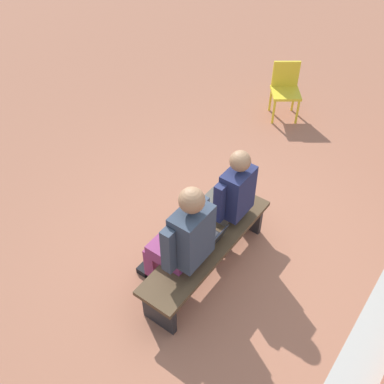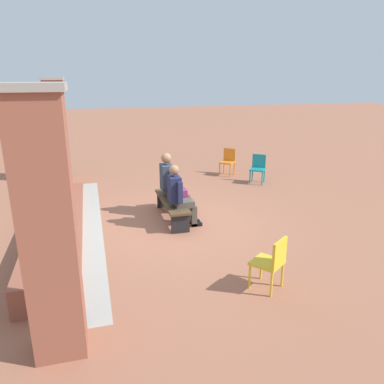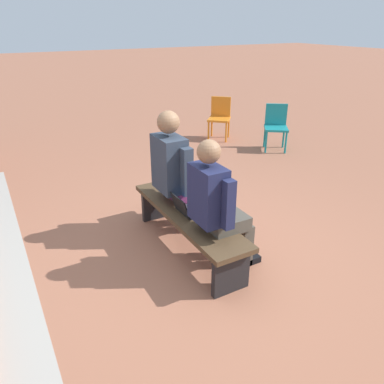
# 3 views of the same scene
# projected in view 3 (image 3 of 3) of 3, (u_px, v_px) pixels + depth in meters

# --- Properties ---
(ground_plane) EXTENTS (60.00, 60.00, 0.00)m
(ground_plane) POSITION_uv_depth(u_px,v_px,m) (198.00, 263.00, 3.82)
(ground_plane) COLOR #9E6047
(concrete_strip) EXTENTS (6.90, 0.40, 0.01)m
(concrete_strip) POSITION_uv_depth(u_px,v_px,m) (14.00, 302.00, 3.28)
(concrete_strip) COLOR #A8A399
(concrete_strip) RESTS_ON ground
(bench) EXTENTS (1.80, 0.44, 0.45)m
(bench) POSITION_uv_depth(u_px,v_px,m) (188.00, 220.00, 3.91)
(bench) COLOR #4C3823
(bench) RESTS_ON ground
(person_student) EXTENTS (0.55, 0.69, 1.35)m
(person_student) POSITION_uv_depth(u_px,v_px,m) (218.00, 204.00, 3.44)
(person_student) COLOR #4C473D
(person_student) RESTS_ON ground
(person_adult) EXTENTS (0.60, 0.76, 1.44)m
(person_adult) POSITION_uv_depth(u_px,v_px,m) (179.00, 173.00, 4.04)
(person_adult) COLOR #7F2D5B
(person_adult) RESTS_ON ground
(laptop) EXTENTS (0.32, 0.29, 0.21)m
(laptop) POSITION_uv_depth(u_px,v_px,m) (187.00, 208.00, 3.84)
(laptop) COLOR black
(laptop) RESTS_ON bench
(plastic_chair_mid_courtyard) EXTENTS (0.59, 0.59, 0.84)m
(plastic_chair_mid_courtyard) POSITION_uv_depth(u_px,v_px,m) (276.00, 124.00, 7.02)
(plastic_chair_mid_courtyard) COLOR teal
(plastic_chair_mid_courtyard) RESTS_ON ground
(plastic_chair_foreground) EXTENTS (0.59, 0.59, 0.84)m
(plastic_chair_foreground) POSITION_uv_depth(u_px,v_px,m) (220.00, 115.00, 7.67)
(plastic_chair_foreground) COLOR orange
(plastic_chair_foreground) RESTS_ON ground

